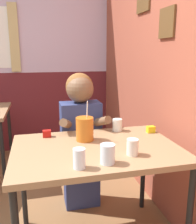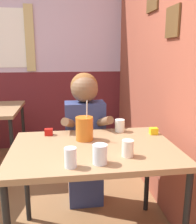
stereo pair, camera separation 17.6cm
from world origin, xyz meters
name	(u,v)px [view 1 (the left image)]	position (x,y,z in m)	size (l,w,h in m)	color
brick_wall_right	(142,54)	(1.22, 1.20, 1.35)	(0.08, 4.40, 2.70)	#9E4C38
back_wall	(19,53)	(-0.01, 2.43, 1.36)	(5.38, 0.09, 2.70)	silver
main_table	(96,156)	(0.55, 0.36, 0.69)	(1.09, 0.77, 0.75)	#93704C
person_seated	(81,135)	(0.54, 0.89, 0.66)	(0.42, 0.42, 1.20)	navy
cocktail_pitcher	(85,129)	(0.50, 0.50, 0.84)	(0.12, 0.12, 0.29)	#C6661E
glass_near_pitcher	(79,159)	(0.39, 0.08, 0.81)	(0.07, 0.07, 0.11)	silver
glass_center	(117,125)	(0.79, 0.66, 0.80)	(0.08, 0.08, 0.10)	silver
glass_far_side	(132,147)	(0.73, 0.18, 0.80)	(0.07, 0.07, 0.10)	silver
glass_by_brick	(108,154)	(0.55, 0.10, 0.81)	(0.08, 0.08, 0.11)	silver
condiment_ketchup	(47,134)	(0.24, 0.64, 0.78)	(0.06, 0.04, 0.05)	#B7140F
condiment_mustard	(151,129)	(1.03, 0.56, 0.78)	(0.06, 0.04, 0.05)	yellow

